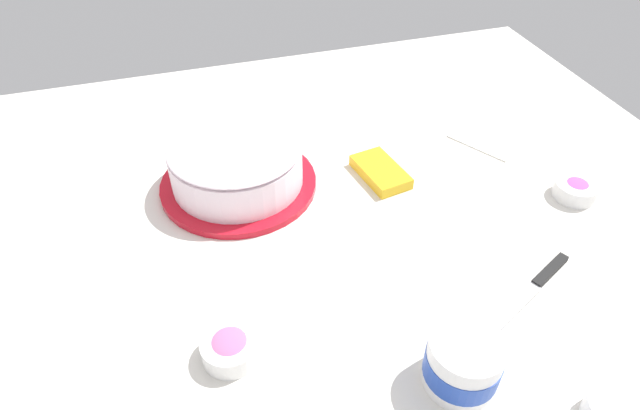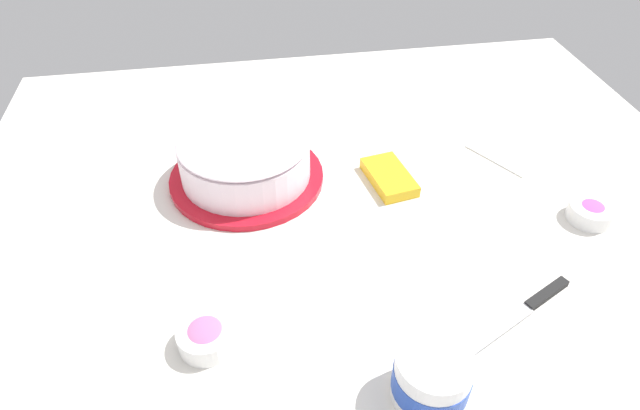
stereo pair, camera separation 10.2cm
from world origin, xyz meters
TOP-DOWN VIEW (x-y plane):
  - ground_plane at (0.00, 0.00)m, footprint 1.54×1.54m
  - frosted_cake at (0.22, 0.20)m, footprint 0.32×0.32m
  - frosting_tub at (-0.31, -0.02)m, footprint 0.11×0.11m
  - spreading_knife at (-0.19, -0.22)m, footprint 0.12×0.22m
  - sprinkle_bowl_rainbow at (-0.01, -0.44)m, footprint 0.08×0.08m
  - sprinkle_bowl_pink at (-0.17, 0.29)m, footprint 0.09×0.09m
  - candy_box_lower at (0.17, -0.09)m, footprint 0.14×0.10m
  - paper_napkin at (0.23, -0.39)m, footprint 0.21×0.21m

SIDE VIEW (x-z plane):
  - ground_plane at x=0.00m, z-range 0.00..0.00m
  - paper_napkin at x=0.23m, z-range 0.00..0.01m
  - spreading_knife at x=-0.19m, z-range 0.00..0.01m
  - candy_box_lower at x=0.17m, z-range 0.00..0.02m
  - sprinkle_bowl_rainbow at x=-0.01m, z-range 0.00..0.04m
  - sprinkle_bowl_pink at x=-0.17m, z-range 0.00..0.04m
  - frosting_tub at x=-0.31m, z-range 0.00..0.09m
  - frosted_cake at x=0.22m, z-range 0.00..0.11m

